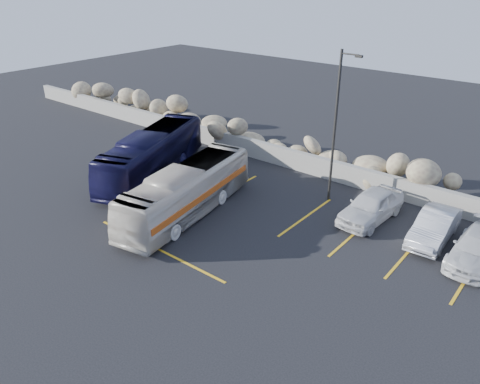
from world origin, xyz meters
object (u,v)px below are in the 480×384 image
Objects in this scene: vintage_bus at (187,191)px; tour_coach at (152,154)px; car_a at (371,206)px; lamppost at (336,124)px; car_c at (477,248)px; car_b at (434,227)px.

tour_coach is at bearing 146.70° from vintage_bus.
vintage_bus is 2.07× the size of car_a.
vintage_bus is 5.61m from tour_coach.
lamppost reaches higher than car_c.
car_c is at bearing 10.54° from vintage_bus.
car_a reaches higher than car_b.
car_a is 1.02× the size of car_c.
car_b reaches higher than car_c.
lamppost is at bearing 170.79° from car_c.
lamppost is 1.83× the size of car_c.
car_c is (5.15, -0.63, -0.12)m from car_a.
car_c is (12.74, 4.68, -0.65)m from vintage_bus.
tour_coach reaches higher than car_c.
lamppost is 11.13m from tour_coach.
car_b is 0.95× the size of car_c.
car_a is (2.67, -0.69, -3.54)m from lamppost.
tour_coach is (-5.14, 2.25, 0.09)m from vintage_bus.
car_b is at bearing 3.68° from car_a.
car_b is (10.73, 5.30, -0.60)m from vintage_bus.
tour_coach is at bearing -170.99° from car_b.
vintage_bus is 2.21× the size of car_b.
lamppost is 8.33m from vintage_bus.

